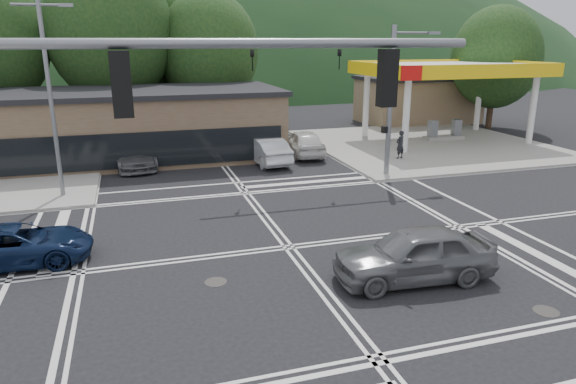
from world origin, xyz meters
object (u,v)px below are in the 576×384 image
object	(u,v)px
car_northbound	(132,154)
car_queue_b	(304,143)
car_blue_west	(16,245)
pedestrian	(400,145)
car_queue_a	(266,150)
car_grey_center	(414,254)

from	to	relation	value
car_northbound	car_queue_b	bearing A→B (deg)	-7.88
car_blue_west	pedestrian	xyz separation A→B (m)	(19.86, 9.98, 0.34)
car_queue_b	car_northbound	world-z (taller)	car_queue_b
car_queue_b	car_blue_west	bearing A→B (deg)	46.55
car_blue_west	pedestrian	bearing A→B (deg)	-61.76
car_northbound	car_queue_a	bearing A→B (deg)	-18.24
car_queue_a	pedestrian	bearing A→B (deg)	162.91
car_blue_west	car_northbound	size ratio (longest dim) A/B	0.89
car_grey_center	car_northbound	size ratio (longest dim) A/B	0.93
car_queue_a	car_queue_b	world-z (taller)	car_queue_b
car_queue_a	car_northbound	bearing A→B (deg)	-15.01
car_queue_a	car_queue_b	xyz separation A→B (m)	(2.88, 1.44, 0.05)
car_queue_b	car_northbound	size ratio (longest dim) A/B	0.92
car_northbound	car_blue_west	bearing A→B (deg)	-114.53
car_blue_west	car_queue_b	size ratio (longest dim) A/B	0.97
car_northbound	pedestrian	bearing A→B (deg)	-19.31
car_blue_west	car_queue_b	xyz separation A→B (m)	(14.63, 13.19, 0.17)
car_blue_west	car_grey_center	size ratio (longest dim) A/B	0.96
car_blue_west	car_northbound	bearing A→B (deg)	-15.01
car_blue_west	car_queue_b	bearing A→B (deg)	-46.40
pedestrian	car_queue_a	bearing A→B (deg)	-32.88
car_northbound	pedestrian	xyz separation A→B (m)	(15.94, -3.20, 0.23)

